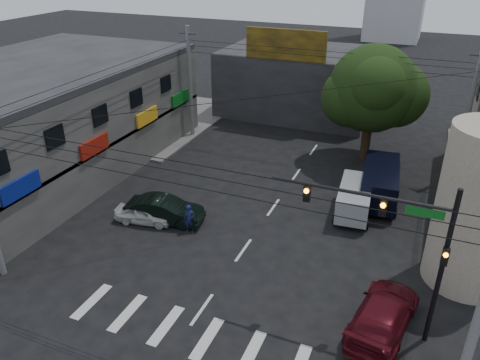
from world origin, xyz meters
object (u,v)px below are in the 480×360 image
Objects in this scene: utility_pole_near_right at (479,318)px; white_compact at (145,213)px; traffic_officer at (189,219)px; street_tree at (373,89)px; utility_pole_far_right at (468,116)px; utility_pole_far_left at (190,84)px; navy_van at (380,184)px; maroon_sedan at (383,314)px; dark_sedan at (164,210)px; traffic_gantry at (401,235)px; silver_minivan at (354,200)px.

white_compact is (-17.05, 6.95, -4.00)m from utility_pole_near_right.
utility_pole_near_right is at bearing -50.74° from traffic_officer.
traffic_officer is (-7.56, -14.48, -4.62)m from street_tree.
utility_pole_near_right and utility_pole_far_right have the same top height.
street_tree is at bearing 3.95° from utility_pole_far_left.
navy_van reaches higher than traffic_officer.
navy_van is at bearing 106.83° from utility_pole_near_right.
maroon_sedan is (-2.80, 3.47, -3.82)m from utility_pole_near_right.
white_compact is at bearing 106.06° from dark_sedan.
utility_pole_near_right reaches higher than navy_van.
maroon_sedan is (-0.12, -0.03, -4.05)m from traffic_gantry.
traffic_gantry is 15.38m from white_compact.
utility_pole_far_right is at bearing -40.88° from silver_minivan.
silver_minivan is 0.78× the size of navy_van.
maroon_sedan is at bearing -99.33° from utility_pole_far_right.
traffic_gantry is at bearing -41.41° from traffic_officer.
silver_minivan is at bearing 149.19° from navy_van.
street_tree is 6.63m from utility_pole_far_right.
street_tree is 2.35× the size of white_compact.
dark_sedan is (-15.97, 7.46, -3.83)m from utility_pole_near_right.
traffic_officer is (-14.06, 7.02, -3.74)m from utility_pole_near_right.
utility_pole_near_right reaches higher than traffic_officer.
utility_pole_far_left reaches higher than traffic_officer.
utility_pole_far_left is 14.67m from white_compact.
dark_sedan is 13.77m from maroon_sedan.
traffic_officer is at bearing -112.49° from dark_sedan.
white_compact is at bearing 166.50° from traffic_gantry.
utility_pole_near_right is 1.89× the size of dark_sedan.
utility_pole_near_right is at bearing -168.44° from navy_van.
white_compact is at bearing -73.75° from utility_pole_far_left.
silver_minivan is 10.07m from traffic_officer.
utility_pole_near_right is at bearing -121.94° from white_compact.
dark_sedan reaches higher than white_compact.
silver_minivan reaches higher than traffic_officer.
dark_sedan is 0.86× the size of maroon_sedan.
street_tree is at bearing 38.25° from traffic_officer.
utility_pole_far_left is 15.61m from traffic_officer.
dark_sedan is (5.03, -13.04, -3.83)m from utility_pole_far_left.
maroon_sedan is 11.81m from traffic_officer.
street_tree is at bearing -69.18° from maroon_sedan.
maroon_sedan is at bearing -167.57° from traffic_gantry.
navy_van is at bearing -18.24° from utility_pole_far_left.
utility_pole_far_left is at bearing 180.00° from utility_pole_far_right.
utility_pole_far_left is at bearing -33.88° from maroon_sedan.
dark_sedan is at bearing 118.46° from navy_van.
street_tree is 0.95× the size of utility_pole_near_right.
street_tree is 9.95m from silver_minivan.
navy_van is at bearing 99.25° from traffic_gantry.
maroon_sedan is (18.20, -17.03, -3.82)m from utility_pole_far_left.
utility_pole_near_right is at bearing -52.58° from traffic_gantry.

